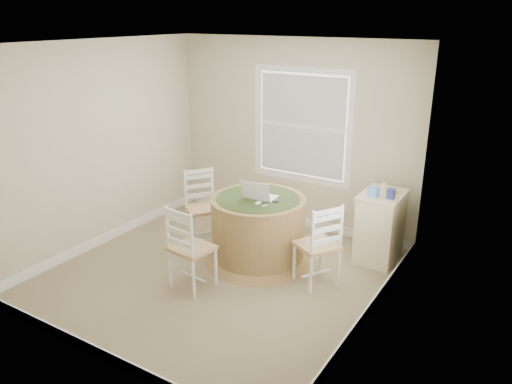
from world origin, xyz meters
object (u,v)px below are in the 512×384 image
Objects in this scene: round_table at (258,227)px; corner_chest at (380,227)px; laptop at (260,196)px; chair_right at (317,245)px; chair_near at (192,248)px; chair_left at (203,208)px.

round_table is 1.53× the size of corner_chest.
round_table is at bearing 14.00° from laptop.
chair_near is at bearing -24.01° from chair_right.
corner_chest is (0.40, 0.94, -0.04)m from chair_right.
laptop is at bearing -147.37° from corner_chest.
laptop is at bearing -58.08° from chair_left.
round_table is 1.39× the size of chair_right.
laptop is (0.30, 0.92, 0.38)m from chair_near.
corner_chest is (1.24, 0.81, -0.01)m from round_table.
round_table is 3.46× the size of laptop.
chair_right is (1.74, -0.21, 0.00)m from chair_left.
corner_chest is at bearing 48.17° from round_table.
chair_near is (0.61, -1.00, 0.00)m from chair_left.
chair_left is (-0.89, 0.08, 0.03)m from round_table.
chair_near is at bearing 67.05° from laptop.
chair_near is 2.49× the size of laptop.
chair_left and chair_right have the same top height.
chair_left is 1.75m from chair_right.
chair_near is 1.04m from laptop.
chair_left is 2.49× the size of laptop.
chair_near is 1.37m from chair_right.
chair_left is at bearing -169.98° from round_table.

